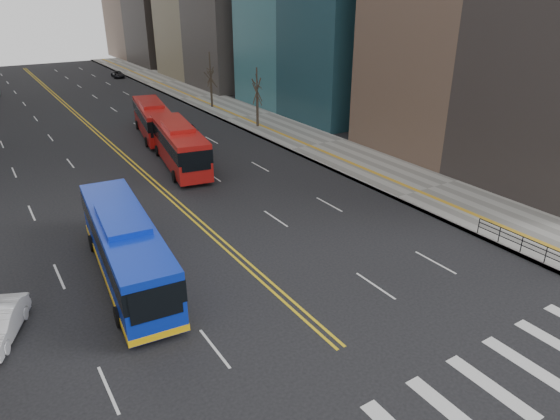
{
  "coord_description": "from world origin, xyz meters",
  "views": [
    {
      "loc": [
        -11.64,
        -8.32,
        14.42
      ],
      "look_at": [
        1.4,
        12.24,
        3.59
      ],
      "focal_mm": 32.0,
      "sensor_mm": 36.0,
      "label": 1
    }
  ],
  "objects": [
    {
      "name": "car_dark_far",
      "position": [
        12.5,
        83.38,
        0.55
      ],
      "size": [
        2.15,
        4.09,
        1.1
      ],
      "primitive_type": "imported",
      "rotation": [
        0.0,
        0.0,
        -0.09
      ],
      "color": "black",
      "rests_on": "ground"
    },
    {
      "name": "centerline",
      "position": [
        0.0,
        55.0,
        0.01
      ],
      "size": [
        0.55,
        100.0,
        0.01
      ],
      "color": "gold",
      "rests_on": "ground"
    },
    {
      "name": "red_bus_far",
      "position": [
        4.82,
        42.61,
        2.02
      ],
      "size": [
        4.73,
        11.77,
        3.63
      ],
      "color": "#B31613",
      "rests_on": "ground"
    },
    {
      "name": "blue_bus",
      "position": [
        -6.03,
        15.79,
        1.95
      ],
      "size": [
        3.9,
        13.04,
        3.72
      ],
      "color": "#0B28B3",
      "rests_on": "ground"
    },
    {
      "name": "street_trees",
      "position": [
        -7.18,
        34.55,
        4.87
      ],
      "size": [
        35.2,
        47.2,
        7.6
      ],
      "color": "#32271E",
      "rests_on": "ground"
    },
    {
      "name": "pedestrian_railing",
      "position": [
        14.3,
        6.0,
        0.82
      ],
      "size": [
        0.06,
        6.06,
        1.02
      ],
      "color": "black",
      "rests_on": "sidewalk_right"
    },
    {
      "name": "sidewalk_right",
      "position": [
        17.5,
        45.0,
        0.07
      ],
      "size": [
        7.0,
        130.0,
        0.15
      ],
      "primitive_type": "cube",
      "color": "slate",
      "rests_on": "ground"
    },
    {
      "name": "car_dark_mid",
      "position": [
        7.79,
        40.04,
        0.68
      ],
      "size": [
        2.28,
        4.23,
        1.37
      ],
      "primitive_type": "imported",
      "rotation": [
        0.0,
        0.0,
        -0.17
      ],
      "color": "black",
      "rests_on": "ground"
    },
    {
      "name": "red_bus_near",
      "position": [
        3.46,
        31.91,
        2.09
      ],
      "size": [
        4.68,
        12.21,
        3.76
      ],
      "color": "#B31613",
      "rests_on": "ground"
    }
  ]
}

